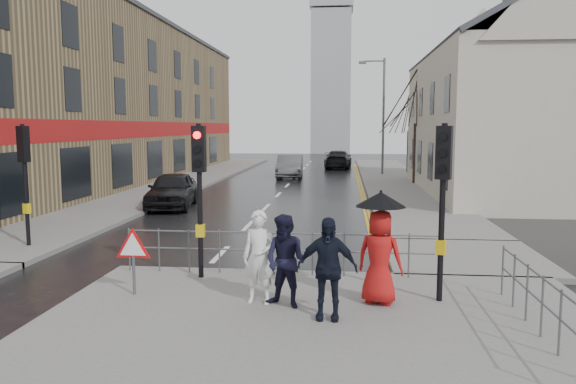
% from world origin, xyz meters
% --- Properties ---
extents(ground, '(120.00, 120.00, 0.00)m').
position_xyz_m(ground, '(0.00, 0.00, 0.00)').
color(ground, black).
rests_on(ground, ground).
extents(near_pavement, '(10.00, 9.00, 0.14)m').
position_xyz_m(near_pavement, '(3.00, -3.50, 0.07)').
color(near_pavement, '#605E5B').
rests_on(near_pavement, ground).
extents(left_pavement, '(4.00, 44.00, 0.14)m').
position_xyz_m(left_pavement, '(-6.50, 23.00, 0.07)').
color(left_pavement, '#605E5B').
rests_on(left_pavement, ground).
extents(right_pavement, '(4.00, 40.00, 0.14)m').
position_xyz_m(right_pavement, '(6.50, 25.00, 0.07)').
color(right_pavement, '#605E5B').
rests_on(right_pavement, ground).
extents(pavement_bridge_right, '(4.00, 4.20, 0.14)m').
position_xyz_m(pavement_bridge_right, '(6.50, 3.00, 0.07)').
color(pavement_bridge_right, '#605E5B').
rests_on(pavement_bridge_right, ground).
extents(building_left_terrace, '(8.00, 42.00, 10.00)m').
position_xyz_m(building_left_terrace, '(-12.00, 22.00, 5.00)').
color(building_left_terrace, olive).
rests_on(building_left_terrace, ground).
extents(building_right_cream, '(9.00, 16.40, 10.10)m').
position_xyz_m(building_right_cream, '(12.00, 18.00, 4.78)').
color(building_right_cream, '#BCB6A3').
rests_on(building_right_cream, ground).
extents(church_tower, '(5.00, 5.00, 18.00)m').
position_xyz_m(church_tower, '(1.50, 62.00, 9.00)').
color(church_tower, '#989BA1').
rests_on(church_tower, ground).
extents(traffic_signal_near_left, '(0.28, 0.27, 3.40)m').
position_xyz_m(traffic_signal_near_left, '(0.20, 0.20, 2.46)').
color(traffic_signal_near_left, black).
rests_on(traffic_signal_near_left, near_pavement).
extents(traffic_signal_near_right, '(0.34, 0.33, 3.40)m').
position_xyz_m(traffic_signal_near_right, '(5.20, -1.00, 2.46)').
color(traffic_signal_near_right, black).
rests_on(traffic_signal_near_right, near_pavement).
extents(traffic_signal_far_left, '(0.34, 0.33, 3.40)m').
position_xyz_m(traffic_signal_far_left, '(-5.50, 3.00, 2.46)').
color(traffic_signal_far_left, black).
rests_on(traffic_signal_far_left, left_pavement).
extents(guard_railing_front, '(7.14, 0.04, 1.00)m').
position_xyz_m(guard_railing_front, '(1.95, 0.60, 0.86)').
color(guard_railing_front, '#595B5E').
rests_on(guard_railing_front, near_pavement).
extents(guard_railing_side, '(0.04, 4.54, 1.00)m').
position_xyz_m(guard_railing_side, '(6.50, -2.75, 0.84)').
color(guard_railing_side, '#595B5E').
rests_on(guard_railing_side, near_pavement).
extents(warning_sign, '(0.80, 0.07, 1.35)m').
position_xyz_m(warning_sign, '(-0.80, -1.21, 1.04)').
color(warning_sign, '#595B5E').
rests_on(warning_sign, near_pavement).
extents(street_lamp, '(1.83, 0.25, 8.00)m').
position_xyz_m(street_lamp, '(5.82, 28.00, 4.71)').
color(street_lamp, '#595B5E').
rests_on(street_lamp, right_pavement).
extents(tree_near, '(2.40, 2.40, 6.58)m').
position_xyz_m(tree_near, '(7.50, 22.00, 5.14)').
color(tree_near, '#32221C').
rests_on(tree_near, right_pavement).
extents(tree_far, '(2.40, 2.40, 5.64)m').
position_xyz_m(tree_far, '(8.00, 30.00, 4.42)').
color(tree_far, '#32221C').
rests_on(tree_far, right_pavement).
extents(pedestrian_a, '(0.68, 0.48, 1.77)m').
position_xyz_m(pedestrian_a, '(1.77, -1.48, 1.03)').
color(pedestrian_a, silver).
rests_on(pedestrian_a, near_pavement).
extents(pedestrian_b, '(1.03, 0.93, 1.73)m').
position_xyz_m(pedestrian_b, '(2.29, -1.66, 1.00)').
color(pedestrian_b, black).
rests_on(pedestrian_b, near_pavement).
extents(pedestrian_with_umbrella, '(1.02, 0.96, 2.13)m').
position_xyz_m(pedestrian_with_umbrella, '(4.03, -1.28, 1.28)').
color(pedestrian_with_umbrella, '#AF1514').
rests_on(pedestrian_with_umbrella, near_pavement).
extents(pedestrian_d, '(1.07, 0.49, 1.80)m').
position_xyz_m(pedestrian_d, '(3.07, -2.23, 1.04)').
color(pedestrian_d, black).
rests_on(pedestrian_d, near_pavement).
extents(car_parked, '(2.35, 4.68, 1.53)m').
position_xyz_m(car_parked, '(-4.00, 11.52, 0.76)').
color(car_parked, black).
rests_on(car_parked, ground).
extents(car_mid, '(1.87, 4.81, 1.56)m').
position_xyz_m(car_mid, '(-0.34, 26.05, 0.78)').
color(car_mid, '#4E4F53').
rests_on(car_mid, ground).
extents(car_far, '(2.32, 5.20, 1.48)m').
position_xyz_m(car_far, '(2.82, 35.03, 0.74)').
color(car_far, black).
rests_on(car_far, ground).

